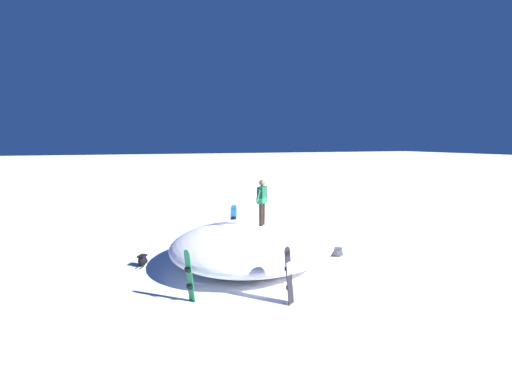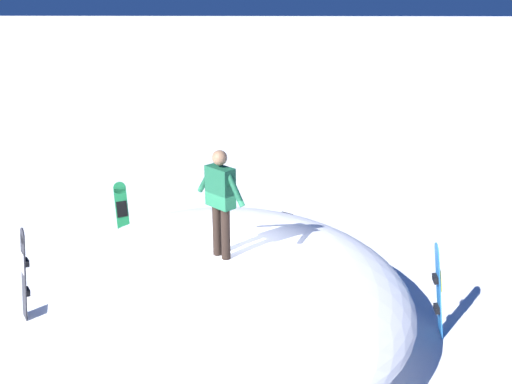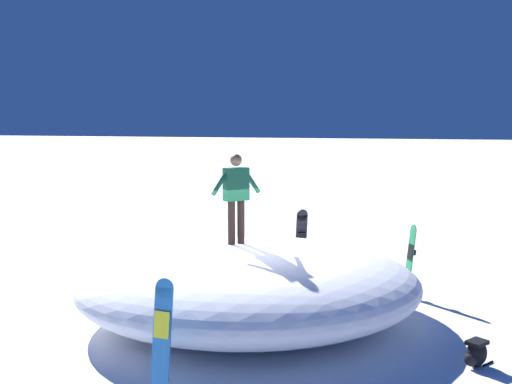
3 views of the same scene
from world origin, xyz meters
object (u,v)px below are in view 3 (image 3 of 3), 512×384
snowboard_secondary_upright (162,337)px  snowboard_tertiary_upright (301,241)px  snowboarder_standing (236,192)px  backpack_near (109,289)px  snowboard_primary_upright (410,260)px  backpack_far (476,353)px

snowboard_secondary_upright → snowboard_tertiary_upright: bearing=176.8°
snowboarder_standing → backpack_near: 3.82m
snowboarder_standing → snowboard_tertiary_upright: 3.80m
snowboarder_standing → snowboard_tertiary_upright: bearing=171.7°
snowboard_tertiary_upright → snowboard_primary_upright: bearing=68.9°
snowboard_tertiary_upright → snowboarder_standing: bearing=-8.3°
backpack_near → backpack_far: backpack_far is taller
snowboarder_standing → backpack_far: 4.96m
snowboard_primary_upright → backpack_far: bearing=18.3°
snowboarder_standing → backpack_near: (-0.42, -3.06, -2.25)m
backpack_near → backpack_far: size_ratio=1.19×
snowboard_secondary_upright → backpack_near: size_ratio=2.39×
snowboard_primary_upright → snowboard_secondary_upright: 6.59m
snowboarder_standing → backpack_near: size_ratio=2.48×
snowboard_secondary_upright → backpack_near: 5.06m
snowboarder_standing → backpack_far: snowboarder_standing is taller
snowboarder_standing → snowboard_tertiary_upright: size_ratio=1.03×
snowboard_primary_upright → snowboard_tertiary_upright: bearing=-111.1°
backpack_far → backpack_near: bearing=-101.8°
snowboard_primary_upright → snowboard_tertiary_upright: (-1.02, -2.63, 0.05)m
snowboard_primary_upright → backpack_near: snowboard_primary_upright is taller
snowboarder_standing → backpack_near: snowboarder_standing is taller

